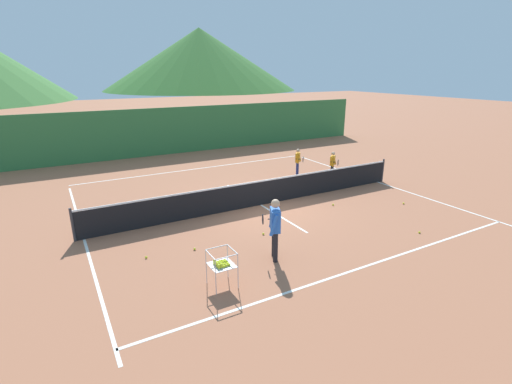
{
  "coord_description": "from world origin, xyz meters",
  "views": [
    {
      "loc": [
        -6.69,
        -11.52,
        4.88
      ],
      "look_at": [
        -0.74,
        -0.94,
        0.9
      ],
      "focal_mm": 26.18,
      "sensor_mm": 36.0,
      "label": 1
    }
  ],
  "objects": [
    {
      "name": "ground_plane",
      "position": [
        0.0,
        0.0,
        0.0
      ],
      "size": [
        120.0,
        120.0,
        0.0
      ],
      "primitive_type": "plane",
      "color": "#A86647"
    },
    {
      "name": "line_baseline_near",
      "position": [
        0.0,
        -5.39,
        0.0
      ],
      "size": [
        12.39,
        0.08,
        0.01
      ],
      "primitive_type": "cube",
      "color": "white",
      "rests_on": "ground"
    },
    {
      "name": "line_baseline_far",
      "position": [
        0.0,
        6.34,
        0.0
      ],
      "size": [
        12.39,
        0.08,
        0.01
      ],
      "primitive_type": "cube",
      "color": "white",
      "rests_on": "ground"
    },
    {
      "name": "line_sideline_west",
      "position": [
        -6.19,
        0.0,
        0.0
      ],
      "size": [
        0.08,
        11.73,
        0.01
      ],
      "primitive_type": "cube",
      "color": "white",
      "rests_on": "ground"
    },
    {
      "name": "line_sideline_east",
      "position": [
        6.19,
        0.0,
        0.0
      ],
      "size": [
        0.08,
        11.73,
        0.01
      ],
      "primitive_type": "cube",
      "color": "white",
      "rests_on": "ground"
    },
    {
      "name": "line_service_center",
      "position": [
        0.0,
        0.0,
        0.0
      ],
      "size": [
        0.08,
        5.89,
        0.01
      ],
      "primitive_type": "cube",
      "color": "white",
      "rests_on": "ground"
    },
    {
      "name": "tennis_net",
      "position": [
        0.0,
        0.0,
        0.5
      ],
      "size": [
        12.96,
        0.08,
        1.05
      ],
      "color": "#333338",
      "rests_on": "ground"
    },
    {
      "name": "instructor",
      "position": [
        -1.81,
        -3.85,
        1.03
      ],
      "size": [
        0.52,
        0.85,
        1.71
      ],
      "color": "black",
      "rests_on": "ground"
    },
    {
      "name": "student_0",
      "position": [
        3.75,
        2.88,
        0.76
      ],
      "size": [
        0.48,
        0.67,
        1.27
      ],
      "color": "navy",
      "rests_on": "ground"
    },
    {
      "name": "student_1",
      "position": [
        4.85,
        1.61,
        0.75
      ],
      "size": [
        0.49,
        0.64,
        1.25
      ],
      "color": "black",
      "rests_on": "ground"
    },
    {
      "name": "ball_cart",
      "position": [
        -3.61,
        -4.39,
        0.59
      ],
      "size": [
        0.58,
        0.58,
        0.9
      ],
      "color": "#B7B7BC",
      "rests_on": "ground"
    },
    {
      "name": "tennis_ball_0",
      "position": [
        -3.52,
        -2.31,
        0.03
      ],
      "size": [
        0.07,
        0.07,
        0.07
      ],
      "primitive_type": "sphere",
      "color": "yellow",
      "rests_on": "ground"
    },
    {
      "name": "tennis_ball_1",
      "position": [
        4.81,
        -2.6,
        0.03
      ],
      "size": [
        0.07,
        0.07,
        0.07
      ],
      "primitive_type": "sphere",
      "color": "yellow",
      "rests_on": "ground"
    },
    {
      "name": "tennis_ball_2",
      "position": [
        3.05,
        -4.69,
        0.03
      ],
      "size": [
        0.07,
        0.07,
        0.07
      ],
      "primitive_type": "sphere",
      "color": "yellow",
      "rests_on": "ground"
    },
    {
      "name": "tennis_ball_3",
      "position": [
        2.36,
        -1.4,
        0.03
      ],
      "size": [
        0.07,
        0.07,
        0.07
      ],
      "primitive_type": "sphere",
      "color": "yellow",
      "rests_on": "ground"
    },
    {
      "name": "tennis_ball_4",
      "position": [
        -4.84,
        -2.13,
        0.03
      ],
      "size": [
        0.07,
        0.07,
        0.07
      ],
      "primitive_type": "sphere",
      "color": "yellow",
      "rests_on": "ground"
    },
    {
      "name": "tennis_ball_5",
      "position": [
        -1.29,
        -2.38,
        0.03
      ],
      "size": [
        0.07,
        0.07,
        0.07
      ],
      "primitive_type": "sphere",
      "color": "yellow",
      "rests_on": "ground"
    },
    {
      "name": "windscreen_fence",
      "position": [
        0.0,
        10.57,
        1.39
      ],
      "size": [
        27.25,
        0.08,
        2.79
      ],
      "primitive_type": "cube",
      "color": "#33753D",
      "rests_on": "ground"
    },
    {
      "name": "hill_1",
      "position": [
        29.8,
        82.07,
        7.42
      ],
      "size": [
        47.87,
        47.87,
        14.85
      ],
      "primitive_type": "cone",
      "color": "#38702D",
      "rests_on": "ground"
    }
  ]
}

